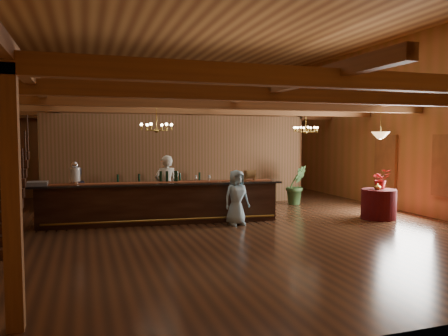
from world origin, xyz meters
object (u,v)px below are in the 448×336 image
object	(u,v)px
raffle_drum	(250,175)
beverage_dispenser	(75,173)
chandelier_left	(157,127)
staff_second	(75,195)
bartender	(166,187)
pendant_lamp	(380,135)
tasting_bar	(161,202)
round_table	(379,204)
guest	(237,197)
chandelier_right	(306,129)
floor_plant	(296,185)
backbar_shelf	(160,195)

from	to	relation	value
raffle_drum	beverage_dispenser	bearing A→B (deg)	173.45
chandelier_left	staff_second	bearing A→B (deg)	144.58
chandelier_left	beverage_dispenser	bearing A→B (deg)	153.59
bartender	beverage_dispenser	bearing A→B (deg)	7.79
chandelier_left	pendant_lamp	world-z (taller)	same
bartender	tasting_bar	bearing A→B (deg)	65.43
raffle_drum	staff_second	world-z (taller)	staff_second
chandelier_left	round_table	bearing A→B (deg)	-5.10
staff_second	chandelier_left	bearing A→B (deg)	114.41
round_table	bartender	xyz separation A→B (m)	(-5.79, 2.05, 0.49)
beverage_dispenser	guest	distance (m)	4.29
chandelier_right	pendant_lamp	world-z (taller)	same
tasting_bar	chandelier_right	world-z (taller)	chandelier_right
round_table	guest	distance (m)	4.23
tasting_bar	bartender	bearing A→B (deg)	74.30
chandelier_left	floor_plant	distance (m)	6.21
backbar_shelf	pendant_lamp	xyz separation A→B (m)	(5.67, -3.84, 1.97)
chandelier_left	guest	distance (m)	2.81
bartender	chandelier_left	bearing A→B (deg)	67.82
staff_second	round_table	bearing A→B (deg)	136.34
chandelier_right	guest	bearing A→B (deg)	-145.46
guest	floor_plant	distance (m)	4.22
raffle_drum	pendant_lamp	distance (m)	3.89
tasting_bar	pendant_lamp	size ratio (longest dim) A/B	7.48
round_table	floor_plant	distance (m)	3.34
tasting_bar	floor_plant	size ratio (longest dim) A/B	4.95
backbar_shelf	chandelier_left	distance (m)	3.98
chandelier_left	floor_plant	world-z (taller)	chandelier_left
guest	floor_plant	world-z (taller)	guest
tasting_bar	pendant_lamp	distance (m)	6.48
chandelier_left	guest	world-z (taller)	chandelier_left
chandelier_left	bartender	world-z (taller)	chandelier_left
beverage_dispenser	raffle_drum	distance (m)	4.72
chandelier_right	floor_plant	size ratio (longest dim) A/B	0.59
bartender	floor_plant	world-z (taller)	bartender
raffle_drum	staff_second	bearing A→B (deg)	168.26
beverage_dispenser	pendant_lamp	xyz separation A→B (m)	(8.28, -1.55, 1.00)
chandelier_left	pendant_lamp	xyz separation A→B (m)	(6.29, -0.56, -0.21)
raffle_drum	pendant_lamp	size ratio (longest dim) A/B	0.38
beverage_dispenser	floor_plant	distance (m)	7.50
beverage_dispenser	staff_second	size ratio (longest dim) A/B	0.39
pendant_lamp	beverage_dispenser	bearing A→B (deg)	169.40
raffle_drum	chandelier_left	world-z (taller)	chandelier_left
round_table	pendant_lamp	bearing A→B (deg)	0.00
pendant_lamp	guest	size ratio (longest dim) A/B	0.61
beverage_dispenser	guest	world-z (taller)	beverage_dispenser
round_table	chandelier_left	distance (m)	6.68
beverage_dispenser	chandelier_left	xyz separation A→B (m)	(1.99, -0.99, 1.21)
raffle_drum	backbar_shelf	size ratio (longest dim) A/B	0.11
bartender	staff_second	xyz separation A→B (m)	(-2.51, -0.06, -0.14)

